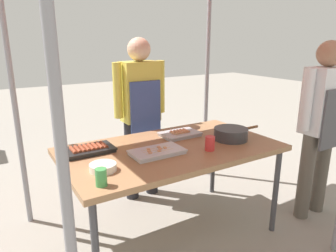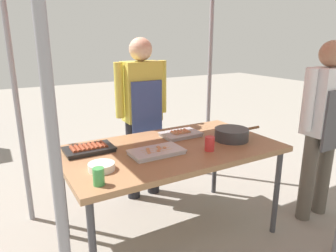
{
  "view_description": "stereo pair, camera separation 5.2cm",
  "coord_description": "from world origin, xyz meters",
  "px_view_note": "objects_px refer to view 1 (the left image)",
  "views": [
    {
      "loc": [
        -1.16,
        -1.85,
        1.53
      ],
      "look_at": [
        0.0,
        0.05,
        0.9
      ],
      "focal_mm": 33.11,
      "sensor_mm": 36.0,
      "label": 1
    },
    {
      "loc": [
        -1.11,
        -1.88,
        1.53
      ],
      "look_at": [
        0.0,
        0.05,
        0.9
      ],
      "focal_mm": 33.11,
      "sensor_mm": 36.0,
      "label": 2
    }
  ],
  "objects_px": {
    "tray_pork_links": "(89,149)",
    "customer_nearby": "(322,118)",
    "cooking_wok": "(231,133)",
    "tray_grilled_sausages": "(180,134)",
    "tray_meat_skewers": "(157,152)",
    "condiment_bowl": "(103,167)",
    "stall_table": "(171,153)",
    "vendor_woman": "(141,107)",
    "drink_cup_by_wok": "(101,177)",
    "drink_cup_near_edge": "(210,143)"
  },
  "relations": [
    {
      "from": "drink_cup_near_edge",
      "to": "cooking_wok",
      "type": "bearing_deg",
      "value": 19.75
    },
    {
      "from": "stall_table",
      "to": "tray_grilled_sausages",
      "type": "bearing_deg",
      "value": 43.25
    },
    {
      "from": "cooking_wok",
      "to": "tray_grilled_sausages",
      "type": "bearing_deg",
      "value": 136.34
    },
    {
      "from": "drink_cup_near_edge",
      "to": "vendor_woman",
      "type": "height_order",
      "value": "vendor_woman"
    },
    {
      "from": "tray_meat_skewers",
      "to": "condiment_bowl",
      "type": "xyz_separation_m",
      "value": [
        -0.42,
        -0.07,
        0.01
      ]
    },
    {
      "from": "tray_meat_skewers",
      "to": "customer_nearby",
      "type": "bearing_deg",
      "value": -12.29
    },
    {
      "from": "tray_pork_links",
      "to": "customer_nearby",
      "type": "relative_size",
      "value": 0.23
    },
    {
      "from": "stall_table",
      "to": "vendor_woman",
      "type": "relative_size",
      "value": 1.04
    },
    {
      "from": "drink_cup_by_wok",
      "to": "vendor_woman",
      "type": "distance_m",
      "value": 1.3
    },
    {
      "from": "cooking_wok",
      "to": "tray_meat_skewers",
      "type": "bearing_deg",
      "value": 178.23
    },
    {
      "from": "condiment_bowl",
      "to": "vendor_woman",
      "type": "distance_m",
      "value": 1.11
    },
    {
      "from": "cooking_wok",
      "to": "vendor_woman",
      "type": "xyz_separation_m",
      "value": [
        -0.4,
        0.81,
        0.11
      ]
    },
    {
      "from": "tray_meat_skewers",
      "to": "drink_cup_by_wok",
      "type": "distance_m",
      "value": 0.56
    },
    {
      "from": "stall_table",
      "to": "customer_nearby",
      "type": "bearing_deg",
      "value": -17.2
    },
    {
      "from": "tray_pork_links",
      "to": "drink_cup_near_edge",
      "type": "bearing_deg",
      "value": -28.64
    },
    {
      "from": "stall_table",
      "to": "condiment_bowl",
      "type": "xyz_separation_m",
      "value": [
        -0.59,
        -0.15,
        0.08
      ]
    },
    {
      "from": "condiment_bowl",
      "to": "drink_cup_by_wok",
      "type": "xyz_separation_m",
      "value": [
        -0.08,
        -0.19,
        0.03
      ]
    },
    {
      "from": "customer_nearby",
      "to": "drink_cup_by_wok",
      "type": "bearing_deg",
      "value": 178.63
    },
    {
      "from": "cooking_wok",
      "to": "customer_nearby",
      "type": "relative_size",
      "value": 0.28
    },
    {
      "from": "cooking_wok",
      "to": "customer_nearby",
      "type": "xyz_separation_m",
      "value": [
        0.74,
        -0.29,
        0.09
      ]
    },
    {
      "from": "tray_meat_skewers",
      "to": "cooking_wok",
      "type": "bearing_deg",
      "value": -1.77
    },
    {
      "from": "tray_meat_skewers",
      "to": "cooking_wok",
      "type": "relative_size",
      "value": 0.87
    },
    {
      "from": "tray_meat_skewers",
      "to": "cooking_wok",
      "type": "height_order",
      "value": "cooking_wok"
    },
    {
      "from": "stall_table",
      "to": "drink_cup_by_wok",
      "type": "relative_size",
      "value": 15.93
    },
    {
      "from": "tray_grilled_sausages",
      "to": "tray_meat_skewers",
      "type": "distance_m",
      "value": 0.45
    },
    {
      "from": "stall_table",
      "to": "drink_cup_by_wok",
      "type": "distance_m",
      "value": 0.75
    },
    {
      "from": "stall_table",
      "to": "tray_meat_skewers",
      "type": "bearing_deg",
      "value": -155.24
    },
    {
      "from": "stall_table",
      "to": "drink_cup_by_wok",
      "type": "height_order",
      "value": "drink_cup_by_wok"
    },
    {
      "from": "cooking_wok",
      "to": "condiment_bowl",
      "type": "distance_m",
      "value": 1.09
    },
    {
      "from": "tray_pork_links",
      "to": "drink_cup_near_edge",
      "type": "height_order",
      "value": "drink_cup_near_edge"
    },
    {
      "from": "drink_cup_near_edge",
      "to": "vendor_woman",
      "type": "xyz_separation_m",
      "value": [
        -0.1,
        0.92,
        0.11
      ]
    },
    {
      "from": "condiment_bowl",
      "to": "vendor_woman",
      "type": "xyz_separation_m",
      "value": [
        0.69,
        0.86,
        0.14
      ]
    },
    {
      "from": "vendor_woman",
      "to": "tray_grilled_sausages",
      "type": "bearing_deg",
      "value": 101.03
    },
    {
      "from": "tray_meat_skewers",
      "to": "tray_pork_links",
      "type": "xyz_separation_m",
      "value": [
        -0.4,
        0.29,
        0.0
      ]
    },
    {
      "from": "tray_grilled_sausages",
      "to": "cooking_wok",
      "type": "distance_m",
      "value": 0.42
    },
    {
      "from": "stall_table",
      "to": "customer_nearby",
      "type": "xyz_separation_m",
      "value": [
        1.24,
        -0.38,
        0.2
      ]
    },
    {
      "from": "drink_cup_by_wok",
      "to": "customer_nearby",
      "type": "height_order",
      "value": "customer_nearby"
    },
    {
      "from": "tray_pork_links",
      "to": "drink_cup_by_wok",
      "type": "distance_m",
      "value": 0.56
    },
    {
      "from": "drink_cup_by_wok",
      "to": "vendor_woman",
      "type": "relative_size",
      "value": 0.07
    },
    {
      "from": "tray_grilled_sausages",
      "to": "cooking_wok",
      "type": "xyz_separation_m",
      "value": [
        0.3,
        -0.29,
        0.03
      ]
    },
    {
      "from": "tray_grilled_sausages",
      "to": "tray_pork_links",
      "type": "bearing_deg",
      "value": 178.43
    },
    {
      "from": "tray_grilled_sausages",
      "to": "tray_meat_skewers",
      "type": "relative_size",
      "value": 0.85
    },
    {
      "from": "stall_table",
      "to": "tray_grilled_sausages",
      "type": "distance_m",
      "value": 0.28
    },
    {
      "from": "tray_pork_links",
      "to": "drink_cup_by_wok",
      "type": "bearing_deg",
      "value": -100.53
    },
    {
      "from": "drink_cup_near_edge",
      "to": "customer_nearby",
      "type": "distance_m",
      "value": 1.06
    },
    {
      "from": "tray_meat_skewers",
      "to": "condiment_bowl",
      "type": "height_order",
      "value": "condiment_bowl"
    },
    {
      "from": "tray_pork_links",
      "to": "customer_nearby",
      "type": "height_order",
      "value": "customer_nearby"
    },
    {
      "from": "tray_grilled_sausages",
      "to": "drink_cup_by_wok",
      "type": "relative_size",
      "value": 3.17
    },
    {
      "from": "tray_pork_links",
      "to": "condiment_bowl",
      "type": "distance_m",
      "value": 0.36
    },
    {
      "from": "tray_grilled_sausages",
      "to": "tray_pork_links",
      "type": "distance_m",
      "value": 0.76
    }
  ]
}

